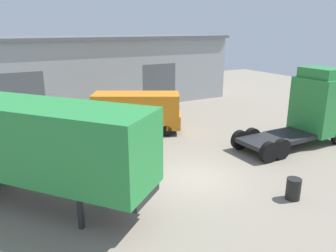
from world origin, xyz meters
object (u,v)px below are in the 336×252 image
at_px(container_trailer_green, 31,141).
at_px(oil_drum, 293,189).
at_px(tractor_unit_green, 313,108).
at_px(delivery_van_orange, 139,111).

bearing_deg(container_trailer_green, oil_drum, 23.60).
relative_size(tractor_unit_green, delivery_van_orange, 1.17).
distance_m(tractor_unit_green, container_trailer_green, 15.46).
xyz_separation_m(container_trailer_green, oil_drum, (8.99, -4.73, -2.13)).
bearing_deg(delivery_van_orange, oil_drum, -51.95).
distance_m(container_trailer_green, delivery_van_orange, 9.74).
relative_size(tractor_unit_green, container_trailer_green, 0.76).
bearing_deg(delivery_van_orange, tractor_unit_green, -10.45).
distance_m(tractor_unit_green, oil_drum, 7.93).
xyz_separation_m(tractor_unit_green, oil_drum, (-6.46, -4.29, -1.64)).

